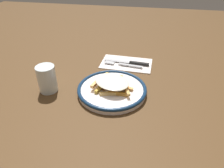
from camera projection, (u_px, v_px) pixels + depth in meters
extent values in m
plane|color=#50351C|center=(112.00, 93.00, 0.79)|extent=(2.60, 2.60, 0.00)
cylinder|color=white|center=(112.00, 91.00, 0.79)|extent=(0.25, 0.25, 0.02)
torus|color=#112B4B|center=(112.00, 88.00, 0.78)|extent=(0.26, 0.26, 0.01)
cube|color=#EBA355|center=(121.00, 86.00, 0.78)|extent=(0.04, 0.09, 0.01)
cube|color=gold|center=(119.00, 86.00, 0.78)|extent=(0.08, 0.05, 0.01)
cube|color=gold|center=(111.00, 86.00, 0.79)|extent=(0.06, 0.09, 0.01)
cube|color=#C2822C|center=(118.00, 93.00, 0.75)|extent=(0.02, 0.07, 0.01)
cube|color=gold|center=(112.00, 87.00, 0.78)|extent=(0.02, 0.09, 0.01)
cube|color=#C88838|center=(107.00, 87.00, 0.78)|extent=(0.08, 0.06, 0.01)
cube|color=gold|center=(114.00, 85.00, 0.77)|extent=(0.06, 0.05, 0.01)
cube|color=#D9B151|center=(115.00, 84.00, 0.77)|extent=(0.06, 0.08, 0.01)
cube|color=gold|center=(119.00, 83.00, 0.78)|extent=(0.03, 0.07, 0.01)
cube|color=gold|center=(101.00, 88.00, 0.77)|extent=(0.07, 0.03, 0.01)
cube|color=#E1B260|center=(108.00, 94.00, 0.75)|extent=(0.03, 0.06, 0.01)
cube|color=gold|center=(107.00, 78.00, 0.80)|extent=(0.07, 0.02, 0.01)
cube|color=tan|center=(126.00, 88.00, 0.76)|extent=(0.08, 0.04, 0.01)
cube|color=gold|center=(114.00, 86.00, 0.79)|extent=(0.09, 0.03, 0.01)
cube|color=gold|center=(118.00, 80.00, 0.82)|extent=(0.06, 0.03, 0.01)
cube|color=#E5A657|center=(114.00, 85.00, 0.79)|extent=(0.04, 0.09, 0.01)
cube|color=#CA893A|center=(112.00, 88.00, 0.78)|extent=(0.04, 0.07, 0.01)
cube|color=#E8BD5E|center=(105.00, 81.00, 0.82)|extent=(0.04, 0.07, 0.01)
cube|color=#F2B366|center=(96.00, 83.00, 0.78)|extent=(0.06, 0.03, 0.01)
cube|color=gold|center=(109.00, 89.00, 0.77)|extent=(0.04, 0.07, 0.01)
cube|color=gold|center=(111.00, 84.00, 0.79)|extent=(0.07, 0.07, 0.01)
ellipsoid|color=white|center=(111.00, 82.00, 0.76)|extent=(0.16, 0.17, 0.01)
cube|color=#306A1A|center=(110.00, 78.00, 0.78)|extent=(0.00, 0.00, 0.00)
cube|color=#275C2F|center=(116.00, 78.00, 0.78)|extent=(0.00, 0.00, 0.00)
cube|color=#2D6327|center=(125.00, 82.00, 0.76)|extent=(0.00, 0.00, 0.00)
cube|color=#3C6A1E|center=(102.00, 82.00, 0.76)|extent=(0.00, 0.00, 0.00)
cube|color=#225830|center=(110.00, 82.00, 0.76)|extent=(0.00, 0.00, 0.00)
cube|color=#226C31|center=(108.00, 81.00, 0.76)|extent=(0.00, 0.00, 0.00)
cube|color=#286E1D|center=(122.00, 80.00, 0.77)|extent=(0.00, 0.00, 0.00)
cube|color=#2B581B|center=(113.00, 80.00, 0.77)|extent=(0.00, 0.00, 0.00)
cube|color=white|center=(126.00, 63.00, 0.98)|extent=(0.15, 0.24, 0.01)
cube|color=silver|center=(130.00, 65.00, 0.95)|extent=(0.03, 0.11, 0.01)
cube|color=silver|center=(110.00, 62.00, 0.97)|extent=(0.03, 0.05, 0.00)
cube|color=black|center=(139.00, 63.00, 0.96)|extent=(0.02, 0.09, 0.01)
cube|color=silver|center=(117.00, 61.00, 0.99)|extent=(0.03, 0.12, 0.00)
cylinder|color=silver|center=(47.00, 79.00, 0.78)|extent=(0.07, 0.07, 0.10)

